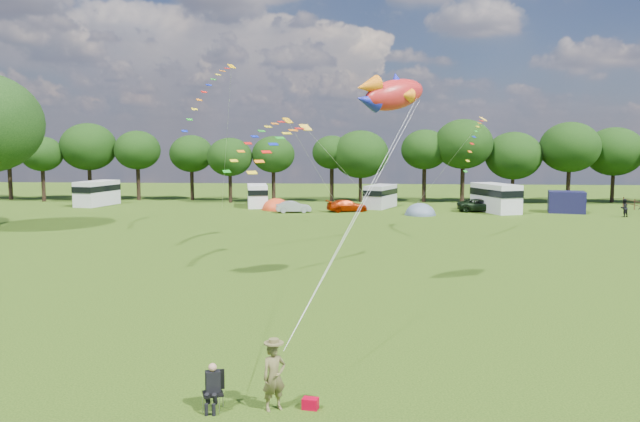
# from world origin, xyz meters

# --- Properties ---
(ground_plane) EXTENTS (180.00, 180.00, 0.00)m
(ground_plane) POSITION_xyz_m (0.00, 0.00, 0.00)
(ground_plane) COLOR black
(ground_plane) RESTS_ON ground
(tree_line) EXTENTS (102.98, 10.98, 10.27)m
(tree_line) POSITION_xyz_m (5.30, 54.99, 6.35)
(tree_line) COLOR black
(tree_line) RESTS_ON ground
(car_b) EXTENTS (3.65, 1.98, 1.22)m
(car_b) POSITION_xyz_m (-5.29, 42.67, 0.61)
(car_b) COLOR #93989B
(car_b) RESTS_ON ground
(car_c) EXTENTS (4.63, 3.14, 1.28)m
(car_c) POSITION_xyz_m (0.36, 44.05, 0.64)
(car_c) COLOR #901D00
(car_c) RESTS_ON ground
(car_d) EXTENTS (5.04, 2.29, 1.37)m
(car_d) POSITION_xyz_m (14.72, 44.99, 0.69)
(car_d) COLOR black
(car_d) RESTS_ON ground
(campervan_a) EXTENTS (3.66, 6.31, 2.90)m
(campervan_a) POSITION_xyz_m (-29.31, 48.59, 1.56)
(campervan_a) COLOR silver
(campervan_a) RESTS_ON ground
(campervan_b) EXTENTS (3.24, 5.58, 2.57)m
(campervan_b) POSITION_xyz_m (-10.14, 48.41, 1.38)
(campervan_b) COLOR white
(campervan_b) RESTS_ON ground
(campervan_c) EXTENTS (4.06, 5.74, 2.59)m
(campervan_c) POSITION_xyz_m (4.04, 48.39, 1.39)
(campervan_c) COLOR #B1B2B4
(campervan_c) RESTS_ON ground
(campervan_d) EXTENTS (4.68, 6.72, 3.03)m
(campervan_d) POSITION_xyz_m (16.21, 44.68, 1.63)
(campervan_d) COLOR silver
(campervan_d) RESTS_ON ground
(tent_orange) EXTENTS (3.22, 3.52, 2.52)m
(tent_orange) POSITION_xyz_m (-7.53, 45.38, 0.02)
(tent_orange) COLOR red
(tent_orange) RESTS_ON ground
(tent_greyblue) EXTENTS (3.24, 3.55, 2.41)m
(tent_greyblue) POSITION_xyz_m (7.96, 41.45, 0.02)
(tent_greyblue) COLOR slate
(tent_greyblue) RESTS_ON ground
(awning_navy) EXTENTS (4.19, 3.68, 2.27)m
(awning_navy) POSITION_xyz_m (23.62, 44.75, 1.13)
(awning_navy) COLOR #141334
(awning_navy) RESTS_ON ground
(kite_flyer) EXTENTS (0.82, 0.75, 1.89)m
(kite_flyer) POSITION_xyz_m (-0.26, -6.25, 0.94)
(kite_flyer) COLOR brown
(kite_flyer) RESTS_ON ground
(camp_chair) EXTENTS (0.69, 0.71, 1.34)m
(camp_chair) POSITION_xyz_m (-1.95, -6.34, 0.80)
(camp_chair) COLOR #99999E
(camp_chair) RESTS_ON ground
(kite_bag) EXTENTS (0.48, 0.36, 0.31)m
(kite_bag) POSITION_xyz_m (0.73, -6.13, 0.15)
(kite_bag) COLOR #A30019
(kite_bag) RESTS_ON ground
(fish_kite) EXTENTS (4.03, 3.30, 2.23)m
(fish_kite) POSITION_xyz_m (3.37, 8.06, 9.71)
(fish_kite) COLOR red
(fish_kite) RESTS_ON ground
(streamer_kite_a) EXTENTS (3.30, 5.59, 5.76)m
(streamer_kite_a) POSITION_xyz_m (-10.17, 27.86, 11.94)
(streamer_kite_a) COLOR #FEB302
(streamer_kite_a) RESTS_ON ground
(streamer_kite_b) EXTENTS (4.35, 4.78, 3.83)m
(streamer_kite_b) POSITION_xyz_m (-4.93, 21.05, 7.91)
(streamer_kite_b) COLOR #D89A0D
(streamer_kite_b) RESTS_ON ground
(streamer_kite_c) EXTENTS (3.24, 5.01, 2.83)m
(streamer_kite_c) POSITION_xyz_m (-2.42, 13.36, 7.55)
(streamer_kite_c) COLOR yellow
(streamer_kite_c) RESTS_ON ground
(walker_a) EXTENTS (1.03, 0.89, 1.81)m
(walker_a) POSITION_xyz_m (28.07, 41.08, 0.91)
(walker_a) COLOR black
(walker_a) RESTS_ON ground
(streamer_kite_d) EXTENTS (2.62, 5.13, 4.29)m
(streamer_kite_d) POSITION_xyz_m (10.89, 27.01, 7.99)
(streamer_kite_d) COLOR yellow
(streamer_kite_d) RESTS_ON ground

